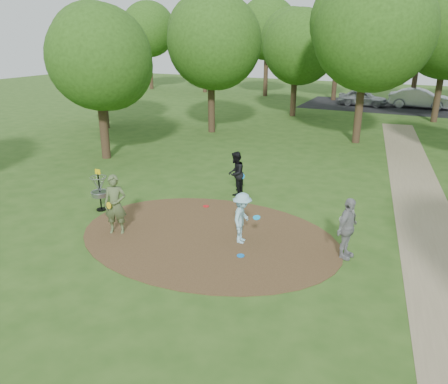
% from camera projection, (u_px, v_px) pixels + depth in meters
% --- Properties ---
extents(ground, '(100.00, 100.00, 0.00)m').
position_uv_depth(ground, '(208.00, 236.00, 13.76)').
color(ground, '#2D5119').
rests_on(ground, ground).
extents(dirt_clearing, '(8.40, 8.40, 0.02)m').
position_uv_depth(dirt_clearing, '(208.00, 236.00, 13.75)').
color(dirt_clearing, '#47301C').
rests_on(dirt_clearing, ground).
extents(footpath, '(7.55, 39.89, 0.01)m').
position_uv_depth(footpath, '(435.00, 251.00, 12.82)').
color(footpath, '#8C7A5B').
rests_on(footpath, ground).
extents(parking_lot, '(14.00, 8.00, 0.01)m').
position_uv_depth(parking_lot, '(385.00, 106.00, 38.40)').
color(parking_lot, black).
rests_on(parking_lot, ground).
extents(player_observer_with_disc, '(0.83, 0.71, 1.93)m').
position_uv_depth(player_observer_with_disc, '(115.00, 205.00, 13.70)').
color(player_observer_with_disc, '#526339').
rests_on(player_observer_with_disc, ground).
extents(player_throwing_with_disc, '(0.97, 1.10, 1.59)m').
position_uv_depth(player_throwing_with_disc, '(242.00, 218.00, 13.13)').
color(player_throwing_with_disc, '#93CBDC').
rests_on(player_throwing_with_disc, ground).
extents(player_walking_with_disc, '(0.76, 0.92, 1.73)m').
position_uv_depth(player_walking_with_disc, '(236.00, 173.00, 17.11)').
color(player_walking_with_disc, black).
rests_on(player_walking_with_disc, ground).
extents(player_waiting_with_disc, '(0.71, 1.13, 1.79)m').
position_uv_depth(player_waiting_with_disc, '(347.00, 228.00, 12.18)').
color(player_waiting_with_disc, gray).
rests_on(player_waiting_with_disc, ground).
extents(disc_ground_blue, '(0.22, 0.22, 0.02)m').
position_uv_depth(disc_ground_blue, '(241.00, 256.00, 12.51)').
color(disc_ground_blue, blue).
rests_on(disc_ground_blue, dirt_clearing).
extents(disc_ground_red, '(0.22, 0.22, 0.02)m').
position_uv_depth(disc_ground_red, '(206.00, 206.00, 16.10)').
color(disc_ground_red, red).
rests_on(disc_ground_red, dirt_clearing).
extents(car_left, '(4.21, 1.84, 1.41)m').
position_uv_depth(car_left, '(363.00, 98.00, 38.48)').
color(car_left, '#A1A5A9').
rests_on(car_left, ground).
extents(car_right, '(5.03, 1.81, 1.65)m').
position_uv_depth(car_right, '(420.00, 98.00, 37.22)').
color(car_right, '#A6A6AE').
rests_on(car_right, ground).
extents(disc_golf_basket, '(0.63, 0.63, 1.54)m').
position_uv_depth(disc_golf_basket, '(99.00, 187.00, 15.54)').
color(disc_golf_basket, black).
rests_on(disc_golf_basket, ground).
extents(tree_ring, '(37.19, 46.07, 9.82)m').
position_uv_depth(tree_ring, '(345.00, 50.00, 20.45)').
color(tree_ring, '#332316').
rests_on(tree_ring, ground).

